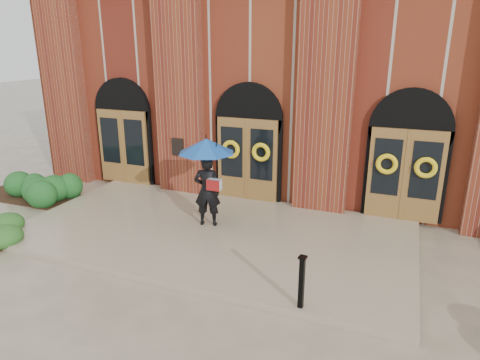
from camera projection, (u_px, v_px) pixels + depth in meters
The scene contains 6 objects.
ground at pixel (210, 237), 11.00m from camera, with size 90.00×90.00×0.00m, color gray.
landing at pixel (212, 232), 11.11m from camera, with size 10.00×5.30×0.15m, color gray.
church_building at pixel (299, 75), 17.71m from camera, with size 16.20×12.53×7.00m.
man_with_umbrella at pixel (207, 165), 10.93m from camera, with size 1.78×1.78×2.34m.
metal_post at pixel (302, 281), 7.67m from camera, with size 0.16×0.16×1.03m.
hedge_wall_left at pixel (26, 185), 13.80m from camera, with size 3.04×1.21×0.78m, color #194B1B.
Camera 1 is at (4.41, -9.04, 4.76)m, focal length 32.00 mm.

